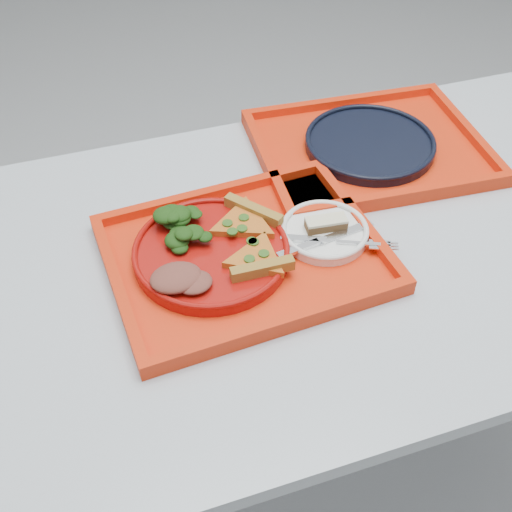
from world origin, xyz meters
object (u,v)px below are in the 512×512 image
tray_main (245,257)px  dinner_plate (211,254)px  dessert_bar (326,223)px  navy_plate (370,145)px  tray_far (369,150)px

tray_main → dinner_plate: 0.06m
dinner_plate → dessert_bar: 0.20m
dinner_plate → navy_plate: bearing=27.7°
dinner_plate → tray_far: bearing=27.7°
tray_far → dinner_plate: bearing=-148.3°
tray_far → dessert_bar: dessert_bar is taller
tray_main → dinner_plate: (-0.05, 0.01, 0.02)m
tray_main → tray_far: same height
tray_far → dessert_bar: bearing=-127.6°
dessert_bar → tray_main: bearing=-171.8°
navy_plate → dessert_bar: 0.28m
dessert_bar → tray_far: bearing=54.5°
tray_main → navy_plate: (0.33, 0.21, 0.01)m
tray_main → dinner_plate: bearing=166.3°
tray_far → dinner_plate: size_ratio=1.73×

